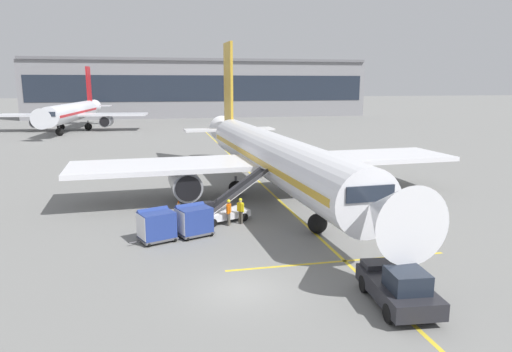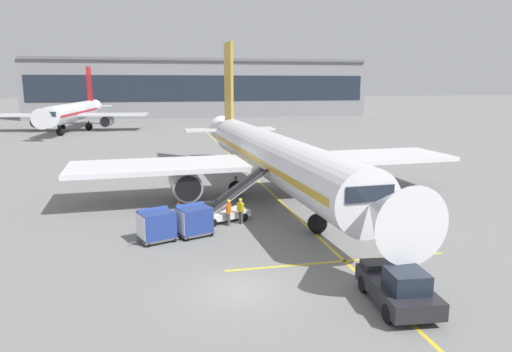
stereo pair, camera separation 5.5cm
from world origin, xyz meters
name	(u,v)px [view 2 (the right image)]	position (x,y,z in m)	size (l,w,h in m)	color
ground_plane	(241,289)	(0.00, 0.00, 0.00)	(600.00, 600.00, 0.00)	slate
parked_airplane	(270,156)	(5.56, 17.14, 3.34)	(31.58, 40.90, 13.57)	white
belt_loader	(226,208)	(0.93, 10.78, 0.91)	(5.24, 3.07, 3.35)	silver
baggage_cart_lead	(194,220)	(-1.45, 8.11, 1.00)	(2.82, 2.22, 1.91)	#515156
baggage_cart_second	(156,225)	(-3.67, 7.54, 1.00)	(2.82, 2.22, 1.91)	#515156
pushback_tug	(398,287)	(6.10, -2.90, 0.83)	(2.46, 4.56, 1.83)	#232328
ground_crew_by_loader	(240,209)	(1.77, 9.89, 1.00)	(0.43, 0.45, 1.74)	#514C42
ground_crew_by_carts	(229,211)	(0.95, 9.69, 1.00)	(0.37, 0.53, 1.74)	#514C42
safety_cone_engine_keepout	(195,195)	(-0.61, 17.45, 0.32)	(0.59, 0.59, 0.67)	black
safety_cone_wingtip	(179,205)	(-2.05, 14.50, 0.32)	(0.58, 0.58, 0.66)	black
apron_guidance_line_lead_in	(276,197)	(5.90, 16.38, 0.00)	(0.20, 110.00, 0.01)	yellow
apron_guidance_line_stop_bar	(339,261)	(5.59, 2.24, 0.00)	(12.00, 0.20, 0.01)	yellow
terminal_building	(200,88)	(9.43, 116.36, 7.73)	(91.08, 21.71, 15.57)	gray
distant_airplane	(73,113)	(-19.06, 77.31, 3.54)	(28.51, 37.25, 12.77)	silver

